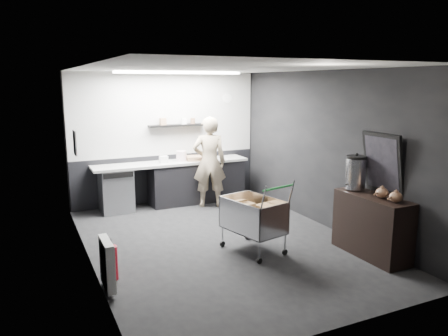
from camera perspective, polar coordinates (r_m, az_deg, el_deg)
name	(u,v)px	position (r m, az deg, el deg)	size (l,w,h in m)	color
floor	(222,242)	(7.03, -0.32, -9.66)	(5.50, 5.50, 0.00)	black
ceiling	(221,68)	(6.57, -0.34, 12.91)	(5.50, 5.50, 0.00)	silver
wall_back	(166,138)	(9.21, -7.56, 3.90)	(5.50, 5.50, 0.00)	black
wall_front	(341,203)	(4.39, 14.99, -4.41)	(5.50, 5.50, 0.00)	black
wall_left	(86,170)	(6.12, -17.58, -0.19)	(5.50, 5.50, 0.00)	black
wall_right	(327,150)	(7.72, 13.28, 2.30)	(5.50, 5.50, 0.00)	black
kitchen_wall_panel	(166,114)	(9.14, -7.60, 6.99)	(3.95, 0.02, 1.70)	#B9B8B4
dado_panel	(168,178)	(9.34, -7.39, -1.30)	(3.95, 0.02, 1.00)	black
floating_shelf	(177,125)	(9.12, -6.15, 5.57)	(1.20, 0.22, 0.04)	black
wall_clock	(227,98)	(9.63, 0.43, 9.08)	(0.20, 0.20, 0.03)	white
poster	(75,143)	(7.37, -18.91, 3.15)	(0.02, 0.30, 0.40)	silver
poster_red_band	(75,138)	(7.36, -18.91, 3.69)	(0.01, 0.22, 0.10)	red
radiator	(107,264)	(5.56, -15.03, -11.98)	(0.10, 0.50, 0.60)	white
ceiling_strip	(179,73)	(8.29, -5.85, 12.28)	(2.40, 0.20, 0.04)	white
prep_counter	(178,182)	(9.10, -5.97, -1.87)	(3.20, 0.61, 0.90)	black
person	(209,162)	(8.78, -1.92, 0.77)	(0.67, 0.44, 1.84)	beige
shopping_cart	(253,218)	(6.54, 3.81, -6.48)	(0.80, 1.11, 1.09)	silver
sideboard	(371,217)	(6.73, 18.70, -6.10)	(0.51, 1.20, 1.80)	black
fire_extinguisher	(111,262)	(5.82, -14.53, -11.78)	(0.17, 0.17, 0.55)	#AE0B1B
cardboard_box	(197,158)	(9.10, -3.49, 1.29)	(0.44, 0.33, 0.09)	#906C4C
pink_tub	(181,156)	(9.02, -5.59, 1.57)	(0.21, 0.21, 0.21)	silver
white_container	(164,159)	(8.85, -7.88, 1.12)	(0.16, 0.12, 0.14)	white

